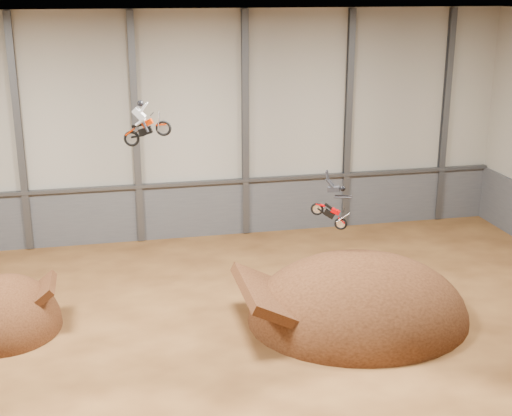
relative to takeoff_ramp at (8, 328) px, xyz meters
The scene contains 14 objects.
floor 10.99m from the takeoff_ramp, 22.06° to the right, with size 40.00×40.00×0.00m, color #512F15.
back_wall 16.46m from the takeoff_ramp, 46.85° to the left, with size 40.00×0.10×14.00m, color #ACA698.
ceiling 17.80m from the takeoff_ramp, 22.06° to the right, with size 40.00×40.00×0.00m, color black.
lower_band_back 14.93m from the takeoff_ramp, 46.59° to the left, with size 39.80×0.18×3.50m, color #505257.
steel_rail 15.14m from the takeoff_ramp, 46.19° to the left, with size 39.80×0.35×0.20m, color #47494F.
steel_column_1 12.76m from the takeoff_ramp, 88.98° to the left, with size 0.40×0.36×13.90m, color #47494F.
steel_column_2 14.49m from the takeoff_ramp, 57.28° to the left, with size 0.40×0.36×13.90m, color #47494F.
steel_column_3 18.59m from the takeoff_ramp, 38.28° to the left, with size 0.40×0.36×13.90m, color #47494F.
steel_column_4 23.88m from the takeoff_ramp, 27.86° to the left, with size 0.40×0.36×13.90m, color #47494F.
steel_column_5 29.73m from the takeoff_ramp, 21.67° to the left, with size 0.40×0.36×13.90m, color #47494F.
takeoff_ramp is the anchor object (origin of this frame).
landing_ramp 16.52m from the takeoff_ramp, ahead, with size 10.63×9.41×6.14m, color #361A0D.
fmx_rider_a 12.02m from the takeoff_ramp, ahead, with size 2.17×0.82×1.96m, color #C62A00, non-canonical shape.
fmx_rider_b 16.11m from the takeoff_ramp, ahead, with size 2.56×0.73×2.20m, color #D00003, non-canonical shape.
Camera 1 is at (-5.26, -27.64, 15.34)m, focal length 50.00 mm.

